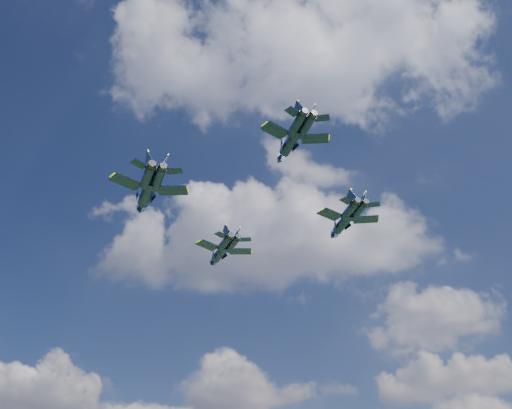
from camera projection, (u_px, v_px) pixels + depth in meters
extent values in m
cylinder|color=black|center=(221.00, 252.00, 118.31)|extent=(6.30, 8.46, 1.78)
cone|color=black|center=(212.00, 263.00, 122.83)|extent=(2.80, 3.07, 1.68)
ellipsoid|color=brown|center=(216.00, 256.00, 121.17)|extent=(2.34, 2.91, 0.81)
cube|color=black|center=(208.00, 245.00, 115.59)|extent=(4.73, 5.20, 0.18)
cube|color=black|center=(240.00, 251.00, 117.92)|extent=(4.95, 3.36, 0.18)
cube|color=black|center=(221.00, 235.00, 111.79)|extent=(2.46, 2.80, 0.14)
cube|color=black|center=(245.00, 240.00, 113.47)|extent=(2.49, 1.67, 0.14)
cube|color=black|center=(227.00, 232.00, 113.62)|extent=(2.16, 2.16, 2.98)
cube|color=black|center=(237.00, 234.00, 114.33)|extent=(1.69, 2.81, 2.98)
cylinder|color=black|center=(147.00, 193.00, 97.21)|extent=(6.64, 9.46, 1.96)
cone|color=black|center=(140.00, 210.00, 102.26)|extent=(3.03, 3.38, 1.85)
ellipsoid|color=brown|center=(143.00, 200.00, 100.40)|extent=(2.49, 3.23, 0.89)
cube|color=black|center=(126.00, 181.00, 94.31)|extent=(5.31, 5.70, 0.20)
cube|color=black|center=(172.00, 190.00, 96.62)|extent=(5.37, 3.53, 0.20)
cube|color=black|center=(139.00, 164.00, 90.01)|extent=(2.76, 3.08, 0.15)
cube|color=black|center=(174.00, 171.00, 91.68)|extent=(2.68, 1.74, 0.15)
cube|color=black|center=(149.00, 161.00, 91.99)|extent=(2.29, 2.46, 3.28)
cube|color=black|center=(164.00, 164.00, 92.70)|extent=(1.85, 3.13, 3.28)
cylinder|color=black|center=(344.00, 222.00, 107.70)|extent=(5.45, 8.84, 1.79)
cone|color=black|center=(333.00, 236.00, 112.44)|extent=(2.63, 3.06, 1.69)
ellipsoid|color=brown|center=(337.00, 228.00, 110.68)|extent=(2.10, 2.98, 0.81)
cube|color=black|center=(330.00, 214.00, 105.26)|extent=(4.99, 5.11, 0.18)
cube|color=black|center=(366.00, 219.00, 106.87)|extent=(4.71, 2.85, 0.18)
cube|color=black|center=(346.00, 201.00, 101.16)|extent=(2.62, 2.80, 0.14)
cube|color=black|center=(373.00, 205.00, 102.32)|extent=(2.45, 1.60, 0.14)
cube|color=black|center=(352.00, 197.00, 102.87)|extent=(1.90, 2.39, 2.99)
cube|color=black|center=(363.00, 199.00, 103.37)|extent=(1.63, 2.92, 2.99)
cylinder|color=black|center=(291.00, 141.00, 88.74)|extent=(5.29, 7.98, 1.63)
cone|color=black|center=(279.00, 160.00, 93.01)|extent=(2.47, 2.81, 1.54)
ellipsoid|color=brown|center=(284.00, 150.00, 91.43)|extent=(2.01, 2.71, 0.74)
cube|color=black|center=(275.00, 130.00, 86.41)|extent=(4.49, 4.72, 0.16)
cube|color=black|center=(315.00, 138.00, 88.13)|extent=(4.40, 2.79, 0.16)
cube|color=black|center=(292.00, 111.00, 82.75)|extent=(2.35, 2.57, 0.13)
cube|color=black|center=(322.00, 118.00, 83.99)|extent=(2.18, 1.37, 0.13)
cube|color=black|center=(299.00, 110.00, 84.36)|extent=(1.83, 2.11, 2.73)
cube|color=black|center=(311.00, 113.00, 84.89)|extent=(1.52, 2.64, 2.73)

